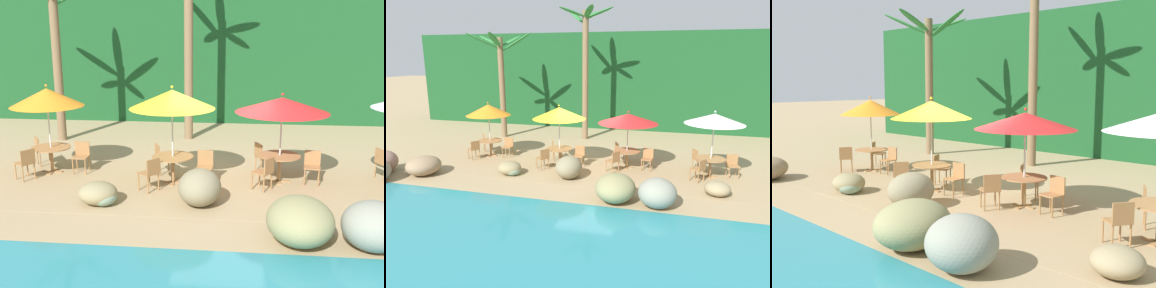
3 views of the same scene
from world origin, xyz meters
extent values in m
plane|color=tan|center=(0.00, 0.00, 0.00)|extent=(120.00, 120.00, 0.00)
cube|color=tan|center=(0.00, 0.00, 0.00)|extent=(18.00, 5.20, 0.01)
cube|color=#194C23|center=(0.00, 9.00, 3.00)|extent=(28.00, 2.40, 6.00)
ellipsoid|color=gray|center=(3.00, -3.59, 0.46)|extent=(1.18, 1.20, 0.92)
ellipsoid|color=gray|center=(-2.62, -2.02, 0.20)|extent=(0.62, 0.65, 0.40)
ellipsoid|color=#83795B|center=(-0.40, -1.75, 0.43)|extent=(1.01, 1.21, 0.85)
ellipsoid|color=#8E815A|center=(-2.77, -1.96, 0.27)|extent=(0.92, 0.86, 0.53)
ellipsoid|color=#8D8859|center=(1.67, -3.46, 0.45)|extent=(1.29, 1.53, 0.89)
cylinder|color=silver|center=(-4.84, 0.28, 1.13)|extent=(0.04, 0.04, 2.26)
cone|color=orange|center=(-4.84, 0.28, 2.16)|extent=(2.02, 2.02, 0.50)
sphere|color=orange|center=(-4.84, 0.28, 2.49)|extent=(0.07, 0.07, 0.07)
cube|color=#A37547|center=(-4.84, 0.28, 0.01)|extent=(0.60, 0.12, 0.03)
cube|color=#A37547|center=(-4.84, 0.28, 0.01)|extent=(0.12, 0.60, 0.03)
cylinder|color=#A37547|center=(-4.84, 0.28, 0.37)|extent=(0.09, 0.09, 0.71)
cylinder|color=#A37547|center=(-4.84, 0.28, 0.72)|extent=(1.10, 1.10, 0.03)
cylinder|color=#9E7042|center=(-3.80, 0.13, 0.23)|extent=(0.04, 0.04, 0.45)
cylinder|color=#9E7042|center=(-4.16, 0.12, 0.23)|extent=(0.04, 0.04, 0.45)
cylinder|color=#9E7042|center=(-3.81, 0.49, 0.23)|extent=(0.04, 0.04, 0.45)
cylinder|color=#9E7042|center=(-4.17, 0.48, 0.23)|extent=(0.04, 0.04, 0.45)
cube|color=#9E7042|center=(-3.99, 0.31, 0.47)|extent=(0.43, 0.43, 0.03)
cube|color=#9E7042|center=(-3.99, 0.50, 0.66)|extent=(0.42, 0.05, 0.42)
cylinder|color=#9E7042|center=(-5.32, 1.20, 0.23)|extent=(0.04, 0.04, 0.45)
cylinder|color=#9E7042|center=(-5.10, 0.92, 0.23)|extent=(0.04, 0.04, 0.45)
cylinder|color=#9E7042|center=(-5.60, 0.99, 0.23)|extent=(0.04, 0.04, 0.45)
cylinder|color=#9E7042|center=(-5.39, 0.70, 0.23)|extent=(0.04, 0.04, 0.45)
cube|color=#9E7042|center=(-5.35, 0.95, 0.47)|extent=(0.59, 0.59, 0.03)
cube|color=#9E7042|center=(-5.51, 0.83, 0.66)|extent=(0.28, 0.36, 0.42)
cylinder|color=#9E7042|center=(-5.55, -0.49, 0.23)|extent=(0.04, 0.04, 0.45)
cylinder|color=#9E7042|center=(-5.35, -0.19, 0.23)|extent=(0.04, 0.04, 0.45)
cylinder|color=#9E7042|center=(-5.25, -0.68, 0.23)|extent=(0.04, 0.04, 0.45)
cylinder|color=#9E7042|center=(-5.05, -0.38, 0.23)|extent=(0.04, 0.04, 0.45)
cube|color=#9E7042|center=(-5.30, -0.43, 0.47)|extent=(0.58, 0.58, 0.03)
cube|color=#9E7042|center=(-5.13, -0.54, 0.66)|extent=(0.26, 0.37, 0.42)
cylinder|color=silver|center=(-1.25, -0.27, 1.18)|extent=(0.04, 0.04, 2.35)
cone|color=yellow|center=(-1.25, -0.27, 2.25)|extent=(2.22, 2.22, 0.48)
sphere|color=yellow|center=(-1.25, -0.27, 2.57)|extent=(0.07, 0.07, 0.07)
cube|color=#A37547|center=(-1.25, -0.27, 0.01)|extent=(0.60, 0.12, 0.03)
cube|color=#A37547|center=(-1.25, -0.27, 0.01)|extent=(0.12, 0.60, 0.03)
cylinder|color=#A37547|center=(-1.25, -0.27, 0.37)|extent=(0.09, 0.09, 0.71)
cylinder|color=#A37547|center=(-1.25, -0.27, 0.72)|extent=(1.10, 1.10, 0.03)
cylinder|color=#9E7042|center=(-0.22, -0.48, 0.23)|extent=(0.04, 0.04, 0.45)
cylinder|color=#9E7042|center=(-0.58, -0.47, 0.23)|extent=(0.04, 0.04, 0.45)
cylinder|color=#9E7042|center=(-0.21, -0.12, 0.23)|extent=(0.04, 0.04, 0.45)
cylinder|color=#9E7042|center=(-0.57, -0.11, 0.23)|extent=(0.04, 0.04, 0.45)
cube|color=#9E7042|center=(-0.40, -0.29, 0.47)|extent=(0.43, 0.43, 0.03)
cube|color=#9E7042|center=(-0.39, -0.09, 0.66)|extent=(0.42, 0.05, 0.42)
cylinder|color=#9E7042|center=(-1.52, 0.73, 0.23)|extent=(0.04, 0.04, 0.45)
cylinder|color=#9E7042|center=(-1.37, 0.41, 0.23)|extent=(0.04, 0.04, 0.45)
cylinder|color=#9E7042|center=(-1.85, 0.58, 0.23)|extent=(0.04, 0.04, 0.45)
cylinder|color=#9E7042|center=(-1.69, 0.26, 0.23)|extent=(0.04, 0.04, 0.45)
cube|color=#9E7042|center=(-1.61, 0.49, 0.47)|extent=(0.56, 0.56, 0.03)
cube|color=#9E7042|center=(-1.79, 0.41, 0.66)|extent=(0.21, 0.40, 0.42)
cylinder|color=#9E7042|center=(-2.03, -0.97, 0.23)|extent=(0.04, 0.04, 0.45)
cylinder|color=#9E7042|center=(-1.80, -0.69, 0.23)|extent=(0.04, 0.04, 0.45)
cylinder|color=#9E7042|center=(-1.75, -1.19, 0.23)|extent=(0.04, 0.04, 0.45)
cylinder|color=#9E7042|center=(-1.52, -0.91, 0.23)|extent=(0.04, 0.04, 0.45)
cube|color=#9E7042|center=(-1.78, -0.94, 0.47)|extent=(0.59, 0.59, 0.03)
cube|color=#9E7042|center=(-1.62, -1.06, 0.66)|extent=(0.29, 0.35, 0.42)
cylinder|color=silver|center=(1.58, 0.12, 1.09)|extent=(0.04, 0.04, 2.19)
cone|color=red|center=(1.58, 0.12, 2.09)|extent=(2.44, 2.44, 0.40)
sphere|color=red|center=(1.58, 0.12, 2.37)|extent=(0.07, 0.07, 0.07)
cube|color=#A37547|center=(1.58, 0.12, 0.01)|extent=(0.60, 0.12, 0.03)
cube|color=#A37547|center=(1.58, 0.12, 0.01)|extent=(0.12, 0.60, 0.03)
cylinder|color=#A37547|center=(1.58, 0.12, 0.37)|extent=(0.09, 0.09, 0.71)
cylinder|color=#A37547|center=(1.58, 0.12, 0.72)|extent=(1.10, 1.10, 0.03)
cylinder|color=#9E7042|center=(2.57, -0.21, 0.23)|extent=(0.04, 0.04, 0.45)
cylinder|color=#9E7042|center=(2.22, -0.16, 0.23)|extent=(0.04, 0.04, 0.45)
cylinder|color=#9E7042|center=(2.62, 0.14, 0.23)|extent=(0.04, 0.04, 0.45)
cylinder|color=#9E7042|center=(2.27, 0.20, 0.23)|extent=(0.04, 0.04, 0.45)
cube|color=#9E7042|center=(2.42, -0.01, 0.47)|extent=(0.48, 0.48, 0.03)
cube|color=#9E7042|center=(2.45, 0.19, 0.66)|extent=(0.42, 0.10, 0.42)
cylinder|color=#9E7042|center=(1.31, 1.13, 0.23)|extent=(0.04, 0.04, 0.45)
cylinder|color=#9E7042|center=(1.46, 0.80, 0.23)|extent=(0.04, 0.04, 0.45)
cylinder|color=#9E7042|center=(0.98, 0.97, 0.23)|extent=(0.04, 0.04, 0.45)
cylinder|color=#9E7042|center=(1.13, 0.65, 0.23)|extent=(0.04, 0.04, 0.45)
cube|color=#9E7042|center=(1.22, 0.89, 0.47)|extent=(0.56, 0.56, 0.03)
cube|color=#9E7042|center=(1.04, 0.80, 0.66)|extent=(0.21, 0.40, 0.42)
cylinder|color=#9E7042|center=(0.84, -0.62, 0.23)|extent=(0.04, 0.04, 0.45)
cylinder|color=#9E7042|center=(1.04, -0.33, 0.23)|extent=(0.04, 0.04, 0.45)
cylinder|color=#9E7042|center=(1.13, -0.83, 0.23)|extent=(0.04, 0.04, 0.45)
cylinder|color=#9E7042|center=(1.33, -0.53, 0.23)|extent=(0.04, 0.04, 0.45)
cube|color=#9E7042|center=(1.09, -0.58, 0.47)|extent=(0.59, 0.59, 0.03)
cube|color=#9E7042|center=(1.25, -0.69, 0.66)|extent=(0.27, 0.36, 0.42)
cylinder|color=#9E7042|center=(4.24, 0.69, 0.23)|extent=(0.04, 0.04, 0.45)
cylinder|color=#9E7042|center=(4.39, 0.37, 0.23)|extent=(0.04, 0.04, 0.45)
cube|color=#9E7042|center=(4.30, 0.52, 0.66)|extent=(0.21, 0.40, 0.42)
cylinder|color=brown|center=(-6.06, 4.10, 2.78)|extent=(0.32, 0.32, 5.57)
cylinder|color=brown|center=(-1.40, 4.79, 3.44)|extent=(0.32, 0.32, 6.89)
camera|label=1|loc=(0.46, -11.51, 3.95)|focal=41.79mm
camera|label=2|loc=(3.26, -13.86, 4.53)|focal=32.49mm
camera|label=3|loc=(7.61, -8.51, 2.97)|focal=41.51mm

